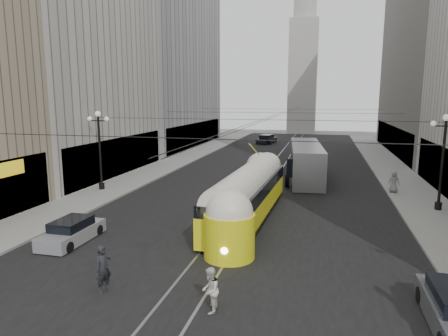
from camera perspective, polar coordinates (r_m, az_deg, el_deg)
The scene contains 18 objects.
road at distance 44.06m, azimuth 7.41°, elevation 0.04°, with size 20.00×85.00×0.02m, color black.
sidewalk_left at distance 50.16m, azimuth -5.84°, elevation 1.37°, with size 4.00×72.00×0.15m, color gray.
sidewalk_right at distance 47.75m, azimuth 22.37°, elevation 0.23°, with size 4.00×72.00×0.15m, color gray.
rail_left at distance 44.15m, azimuth 6.45°, elevation 0.08°, with size 0.12×85.00×0.04m, color gray.
rail_right at distance 43.98m, azimuth 8.38°, elevation 0.00°, with size 0.12×85.00×0.04m, color gray.
building_left_far at distance 64.06m, azimuth -9.29°, elevation 15.93°, with size 12.60×28.60×28.60m.
distant_tower at distance 91.06m, azimuth 11.26°, elevation 14.48°, with size 6.00×6.00×31.36m.
lamppost_left_mid at distance 33.78m, azimuth -17.35°, elevation 3.07°, with size 1.86×0.44×6.37m.
lamppost_right_mid at distance 29.88m, azimuth 28.80°, elevation 1.43°, with size 1.86×0.44×6.37m.
catenary at distance 42.42m, azimuth 7.59°, elevation 7.65°, with size 25.00×72.00×0.23m.
streetcar at distance 25.21m, azimuth 3.54°, elevation -3.56°, with size 3.02×15.50×3.38m.
city_bus at distance 38.51m, azimuth 11.62°, elevation 1.17°, with size 3.83×12.99×3.25m.
sedan_silver at distance 22.82m, azimuth -20.91°, elevation -8.51°, with size 1.70×4.01×1.26m.
sedan_white_far at distance 54.89m, azimuth 12.02°, elevation 2.62°, with size 2.97×5.26×1.56m.
sedan_dark_far at distance 67.29m, azimuth 6.10°, elevation 4.07°, with size 3.01×5.02×1.48m.
pedestrian_crossing_a at distance 16.81m, azimuth -16.85°, elevation -13.61°, with size 0.69×0.45×1.89m, color black.
pedestrian_crossing_b at distance 14.80m, azimuth -1.98°, elevation -17.05°, with size 0.80×0.63×1.66m, color silver.
pedestrian_sidewalk_right at distance 34.33m, azimuth 23.11°, elevation -1.82°, with size 0.83×0.51×1.70m, color slate.
Camera 1 is at (4.93, -10.62, 7.55)m, focal length 32.00 mm.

